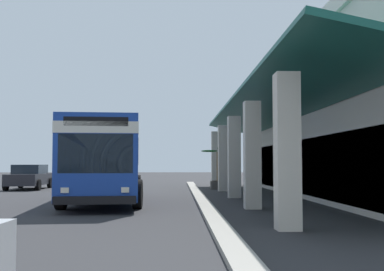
{
  "coord_description": "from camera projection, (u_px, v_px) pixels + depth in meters",
  "views": [
    {
      "loc": [
        24.48,
        2.22,
        1.55
      ],
      "look_at": [
        8.62,
        2.7,
        2.46
      ],
      "focal_mm": 45.63,
      "sensor_mm": 36.0,
      "label": 1
    }
  ],
  "objects": [
    {
      "name": "ground",
      "position": [
        292.0,
        194.0,
        24.52
      ],
      "size": [
        120.0,
        120.0,
        0.0
      ],
      "primitive_type": "plane",
      "color": "#2D2D30"
    },
    {
      "name": "curb_strip",
      "position": [
        199.0,
        197.0,
        21.86
      ],
      "size": [
        31.87,
        0.5,
        0.12
      ],
      "primitive_type": "cube",
      "color": "#9E998E",
      "rests_on": "ground"
    },
    {
      "name": "transit_bus",
      "position": [
        107.0,
        156.0,
        20.21
      ],
      "size": [
        11.38,
        3.49,
        3.34
      ],
      "color": "#193D9E",
      "rests_on": "ground"
    },
    {
      "name": "parked_sedan_charcoal",
      "position": [
        29.0,
        177.0,
        29.27
      ],
      "size": [
        4.46,
        2.13,
        1.47
      ],
      "color": "#232328",
      "rests_on": "ground"
    },
    {
      "name": "potted_palm",
      "position": [
        218.0,
        179.0,
        29.3
      ],
      "size": [
        1.82,
        2.1,
        2.53
      ],
      "color": "#4C4742",
      "rests_on": "ground"
    }
  ]
}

